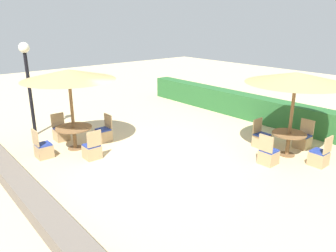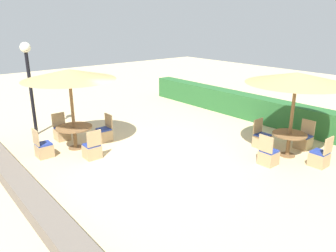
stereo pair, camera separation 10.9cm
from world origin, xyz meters
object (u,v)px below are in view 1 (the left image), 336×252
at_px(patio_chair_front_left_north, 104,134).
at_px(patio_chair_back_right_east, 319,157).
at_px(round_table_back_right, 289,138).
at_px(patio_chair_back_right_west, 261,139).
at_px(patio_chair_back_right_north, 303,140).
at_px(parasol_front_left, 69,75).
at_px(lamp_post, 27,71).
at_px(round_table_front_left, 74,131).
at_px(patio_chair_front_left_east, 92,150).
at_px(patio_chair_front_left_west, 61,133).
at_px(parasol_back_right, 296,78).
at_px(patio_chair_back_right_south, 268,156).
at_px(patio_chair_front_left_south, 43,149).

distance_m(patio_chair_front_left_north, patio_chair_back_right_east, 6.91).
bearing_deg(patio_chair_front_left_north, round_table_back_right, -142.14).
height_order(patio_chair_front_left_north, patio_chair_back_right_west, same).
bearing_deg(patio_chair_back_right_north, parasol_front_left, 50.33).
distance_m(lamp_post, round_table_front_left, 2.87).
height_order(patio_chair_front_left_east, patio_chair_front_left_west, same).
xyz_separation_m(patio_chair_back_right_north, patio_chair_back_right_east, (1.02, -0.95, 0.00)).
height_order(parasol_back_right, patio_chair_back_right_east, parasol_back_right).
bearing_deg(round_table_back_right, patio_chair_back_right_south, -90.68).
bearing_deg(patio_chair_front_left_south, patio_chair_back_right_south, 45.66).
bearing_deg(patio_chair_front_left_east, parasol_back_right, -37.89).
distance_m(patio_chair_front_left_west, round_table_back_right, 7.61).
bearing_deg(patio_chair_front_left_north, patio_chair_back_right_north, -135.59).
bearing_deg(round_table_front_left, patio_chair_back_right_west, 51.22).
relative_size(round_table_front_left, patio_chair_back_right_north, 1.25).
bearing_deg(lamp_post, round_table_front_left, 13.62).
xyz_separation_m(parasol_front_left, parasol_back_right, (4.80, 4.82, -0.00)).
bearing_deg(patio_chair_back_right_south, patio_chair_front_left_north, -150.58).
bearing_deg(parasol_front_left, patio_chair_back_right_south, 38.29).
distance_m(patio_chair_front_left_east, patio_chair_front_left_north, 1.50).
distance_m(patio_chair_front_left_south, parasol_back_right, 7.86).
height_order(lamp_post, parasol_front_left, lamp_post).
relative_size(parasol_front_left, patio_chair_back_right_north, 3.09).
height_order(round_table_front_left, patio_chair_front_left_north, patio_chair_front_left_north).
relative_size(patio_chair_front_left_south, round_table_back_right, 0.90).
bearing_deg(patio_chair_back_right_north, round_table_front_left, 50.33).
xyz_separation_m(patio_chair_front_left_south, patio_chair_back_right_north, (4.73, 6.83, 0.00)).
bearing_deg(round_table_front_left, patio_chair_back_right_north, 50.33).
bearing_deg(patio_chair_back_right_east, patio_chair_front_left_east, 135.40).
xyz_separation_m(lamp_post, patio_chair_back_right_north, (6.99, 6.30, -2.09)).
bearing_deg(round_table_front_left, lamp_post, -166.38).
xyz_separation_m(lamp_post, patio_chair_back_right_south, (6.99, 4.32, -2.09)).
height_order(round_table_back_right, patio_chair_back_right_west, patio_chair_back_right_west).
height_order(patio_chair_back_right_north, patio_chair_back_right_east, same).
bearing_deg(patio_chair_back_right_north, patio_chair_back_right_east, 137.14).
bearing_deg(parasol_back_right, parasol_front_left, -134.93).
relative_size(patio_chair_front_left_north, patio_chair_back_right_north, 1.00).
bearing_deg(parasol_front_left, round_table_back_right, 45.07).
bearing_deg(lamp_post, parasol_back_right, 37.37).
height_order(lamp_post, round_table_back_right, lamp_post).
bearing_deg(round_table_front_left, parasol_front_left, 0.00).
xyz_separation_m(round_table_front_left, patio_chair_front_left_west, (-1.07, -0.02, -0.33)).
bearing_deg(parasol_back_right, lamp_post, -142.63).
distance_m(patio_chair_front_left_south, patio_chair_back_right_east, 8.23).
distance_m(patio_chair_front_left_south, patio_chair_back_right_north, 8.31).
relative_size(parasol_back_right, round_table_back_right, 2.84).
relative_size(parasol_front_left, patio_chair_back_right_south, 3.09).
bearing_deg(parasol_front_left, patio_chair_front_left_south, -86.85).
bearing_deg(patio_chair_front_left_east, patio_chair_front_left_north, 46.62).
bearing_deg(patio_chair_back_right_south, round_table_back_right, 89.32).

